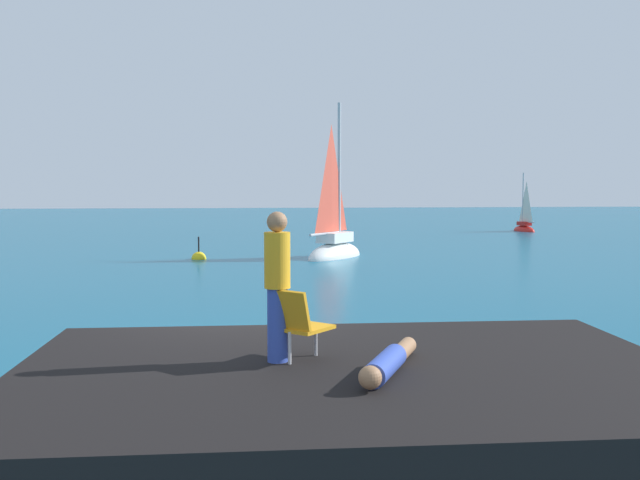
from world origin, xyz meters
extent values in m
plane|color=#0F5675|center=(0.00, 0.00, 0.00)|extent=(160.00, 160.00, 0.00)
cube|color=black|center=(1.13, -3.52, 0.43)|extent=(7.16, 4.75, 0.85)
cube|color=black|center=(3.10, -1.50, 0.00)|extent=(1.25, 1.62, 0.99)
cube|color=black|center=(0.62, -0.87, 0.00)|extent=(2.04, 1.94, 1.13)
ellipsoid|color=white|center=(3.57, 16.08, 0.00)|extent=(3.02, 3.45, 1.18)
cube|color=white|center=(3.57, 16.08, 0.78)|extent=(1.57, 1.70, 0.39)
cylinder|color=#B7B7BC|center=(3.76, 16.34, 3.27)|extent=(0.13, 0.13, 5.37)
cylinder|color=#B2B2B7|center=(3.11, 15.48, 0.97)|extent=(1.39, 1.77, 0.10)
pyramid|color=#DB4C38|center=(3.40, 15.86, 3.06)|extent=(1.09, 1.40, 4.08)
ellipsoid|color=red|center=(17.22, 30.63, 0.00)|extent=(1.05, 2.16, 0.71)
cube|color=red|center=(17.22, 30.63, 0.47)|extent=(0.64, 0.98, 0.23)
cylinder|color=#B7B7BC|center=(17.19, 30.82, 1.97)|extent=(0.08, 0.08, 3.23)
cylinder|color=#B2B2B7|center=(17.30, 30.18, 0.58)|extent=(0.28, 1.29, 0.06)
pyramid|color=silver|center=(17.25, 30.46, 1.84)|extent=(0.21, 1.03, 2.46)
cylinder|color=#334CB2|center=(1.39, -3.98, 0.97)|extent=(0.61, 0.91, 0.24)
cylinder|color=#9E704C|center=(1.72, -3.30, 0.94)|extent=(0.47, 0.71, 0.18)
sphere|color=#9E704C|center=(1.15, -4.47, 0.99)|extent=(0.22, 0.22, 0.22)
cylinder|color=#334CB2|center=(0.37, -3.23, 1.25)|extent=(0.22, 0.22, 0.80)
cylinder|color=gold|center=(0.37, -3.23, 1.95)|extent=(0.28, 0.28, 0.60)
sphere|color=#9E704C|center=(0.37, -3.23, 2.36)|extent=(0.22, 0.22, 0.22)
cube|color=orange|center=(0.67, -3.17, 1.20)|extent=(0.71, 0.71, 0.04)
cube|color=orange|center=(0.49, -3.36, 1.43)|extent=(0.46, 0.43, 0.45)
cylinder|color=silver|center=(0.81, -3.02, 1.03)|extent=(0.04, 0.04, 0.35)
cylinder|color=silver|center=(0.49, -3.36, 1.03)|extent=(0.04, 0.04, 0.35)
sphere|color=yellow|center=(-1.64, 16.05, 0.00)|extent=(0.56, 0.56, 0.56)
cylinder|color=black|center=(-1.64, 16.05, 0.55)|extent=(0.06, 0.06, 0.60)
camera|label=1|loc=(0.00, -10.68, 2.74)|focal=39.39mm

